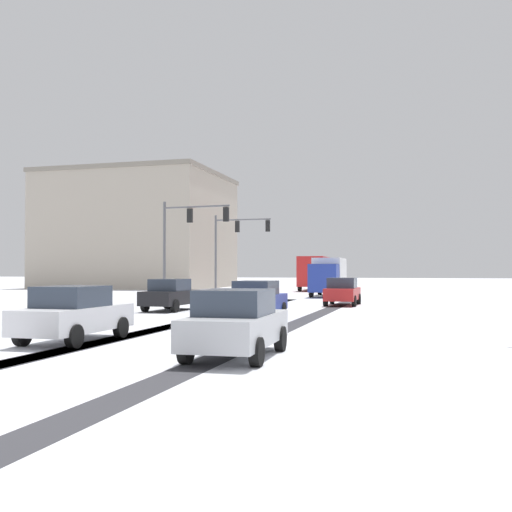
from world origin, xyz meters
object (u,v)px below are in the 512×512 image
Objects in this scene: bus_oncoming at (317,271)px; office_building_far_left_block at (139,231)px; car_red_lead at (342,291)px; car_silver_fifth at (236,323)px; box_truck_delivery at (328,276)px; car_black_second at (171,295)px; car_white_fourth at (74,314)px; car_blue_third at (257,299)px; traffic_signal_far_left at (234,239)px; traffic_signal_near_left at (186,231)px.

office_building_far_left_block reaches higher than bus_oncoming.
car_red_lead is 0.99× the size of car_silver_fifth.
bus_oncoming reaches higher than car_red_lead.
box_truck_delivery is (-2.63, 11.92, 0.82)m from car_red_lead.
box_truck_delivery is at bearing 74.31° from car_black_second.
car_red_lead is at bearing 75.36° from car_white_fourth.
bus_oncoming is 14.17m from box_truck_delivery.
car_red_lead is 0.99× the size of car_blue_third.
car_black_second is 1.00× the size of car_blue_third.
car_black_second is (2.07, -17.31, -3.77)m from traffic_signal_far_left.
traffic_signal_near_left is 24.51m from car_silver_fifth.
car_blue_third is at bearing -33.35° from car_black_second.
traffic_signal_near_left is at bearing 125.20° from car_blue_third.
car_red_lead is 1.00× the size of car_white_fourth.
traffic_signal_near_left reaches higher than car_white_fourth.
box_truck_delivery is at bearing 85.36° from car_white_fourth.
bus_oncoming is 22.99m from office_building_far_left_block.
car_red_lead and car_blue_third have the same top height.
traffic_signal_far_left is 22.66m from car_blue_third.
car_red_lead and car_silver_fifth have the same top height.
bus_oncoming is (-6.13, 47.30, 1.18)m from car_silver_fifth.
traffic_signal_near_left is 14.04m from box_truck_delivery.
car_blue_third is 48.18m from office_building_far_left_block.
traffic_signal_far_left reaches higher than box_truck_delivery.
car_red_lead is 0.99× the size of car_black_second.
car_blue_third is 0.37× the size of bus_oncoming.
bus_oncoming is 0.56× the size of office_building_far_left_block.
bus_oncoming is at bearing 80.81° from traffic_signal_near_left.
car_black_second and car_white_fourth have the same top height.
car_blue_third is (5.59, -3.68, 0.00)m from car_black_second.
car_white_fourth is at bearing -104.64° from car_red_lead.
car_white_fourth is 0.99× the size of car_silver_fifth.
traffic_signal_near_left is 1.57× the size of car_black_second.
car_silver_fifth is at bearing -72.33° from traffic_signal_far_left.
traffic_signal_near_left is (-0.03, -10.08, -0.00)m from traffic_signal_far_left.
car_blue_third and car_silver_fifth have the same top height.
office_building_far_left_block is at bearing 133.07° from traffic_signal_far_left.
traffic_signal_far_left is 14.92m from car_red_lead.
car_white_fourth is at bearing -107.13° from car_blue_third.
bus_oncoming is (-0.69, 45.66, 1.18)m from car_white_fourth.
traffic_signal_far_left reaches higher than car_black_second.
car_red_lead is (10.01, -0.35, -3.76)m from traffic_signal_near_left.
car_red_lead is at bearing 90.59° from car_silver_fifth.
box_truck_delivery is (5.28, 18.80, 0.82)m from car_black_second.
car_white_fourth is 31.99m from box_truck_delivery.
traffic_signal_far_left reaches higher than car_blue_third.
car_red_lead is 21.60m from car_silver_fifth.
traffic_signal_far_left is at bearing -46.93° from office_building_far_left_block.
traffic_signal_far_left reaches higher than car_white_fourth.
car_black_second is 1.01× the size of car_white_fourth.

